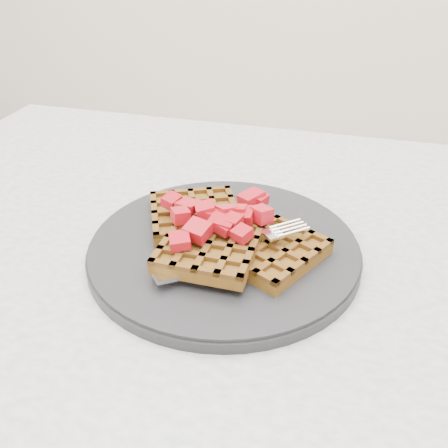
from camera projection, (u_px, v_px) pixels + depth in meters
The scene contains 5 objects.
table at pixel (297, 346), 0.59m from camera, with size 1.20×0.80×0.75m.
plate at pixel (224, 248), 0.55m from camera, with size 0.30×0.30×0.02m, color black.
waffles at pixel (223, 236), 0.54m from camera, with size 0.23×0.19×0.03m.
strawberry_pile at pixel (224, 213), 0.53m from camera, with size 0.15×0.15×0.02m, color #91000C, non-canonical shape.
fork at pixel (245, 257), 0.51m from camera, with size 0.02×0.18×0.02m, color silver, non-canonical shape.
Camera 1 is at (0.03, -0.43, 1.08)m, focal length 40.00 mm.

